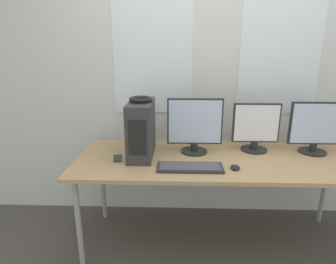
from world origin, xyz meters
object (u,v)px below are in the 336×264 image
at_px(monitor_right_far, 316,128).
at_px(keyboard, 190,167).
at_px(monitor_main, 195,126).
at_px(monitor_right_near, 256,128).
at_px(mouse, 235,167).
at_px(cell_phone, 118,158).
at_px(pc_tower, 141,129).
at_px(headphones, 141,99).

bearing_deg(monitor_right_far, keyboard, -160.67).
xyz_separation_m(monitor_main, monitor_right_near, (0.50, 0.06, -0.03)).
height_order(keyboard, mouse, mouse).
bearing_deg(cell_phone, monitor_right_near, -0.14).
bearing_deg(pc_tower, monitor_main, 9.43).
bearing_deg(pc_tower, headphones, 90.00).
bearing_deg(cell_phone, mouse, -22.36).
bearing_deg(monitor_right_far, cell_phone, -173.20).
relative_size(pc_tower, monitor_right_far, 1.10).
relative_size(keyboard, cell_phone, 3.18).
relative_size(monitor_right_near, monitor_right_far, 0.94).
bearing_deg(pc_tower, cell_phone, -152.08).
xyz_separation_m(pc_tower, headphones, (0.00, 0.00, 0.23)).
bearing_deg(mouse, cell_phone, 169.32).
bearing_deg(monitor_right_near, mouse, -120.70).
bearing_deg(pc_tower, mouse, -20.53).
distance_m(pc_tower, keyboard, 0.49).
bearing_deg(monitor_main, keyboard, -98.13).
distance_m(mouse, cell_phone, 0.87).
relative_size(monitor_main, monitor_right_far, 1.05).
distance_m(monitor_right_near, mouse, 0.48).
distance_m(headphones, monitor_right_near, 0.95).
xyz_separation_m(headphones, monitor_main, (0.41, 0.07, -0.22)).
distance_m(pc_tower, monitor_right_near, 0.92).
height_order(monitor_right_far, mouse, monitor_right_far).
height_order(monitor_main, keyboard, monitor_main).
distance_m(keyboard, mouse, 0.31).
bearing_deg(monitor_main, cell_phone, -164.64).
distance_m(pc_tower, mouse, 0.76).
distance_m(headphones, cell_phone, 0.48).
distance_m(monitor_main, mouse, 0.47).
relative_size(headphones, keyboard, 0.38).
height_order(pc_tower, keyboard, pc_tower).
xyz_separation_m(headphones, keyboard, (0.37, -0.26, -0.43)).
bearing_deg(cell_phone, monitor_main, 3.68).
height_order(monitor_right_far, keyboard, monitor_right_far).
relative_size(monitor_main, keyboard, 0.96).
bearing_deg(monitor_right_far, monitor_right_near, 175.36).
xyz_separation_m(monitor_right_far, keyboard, (-1.00, -0.35, -0.19)).
bearing_deg(mouse, keyboard, -179.04).
bearing_deg(monitor_main, monitor_right_near, 6.84).
height_order(headphones, monitor_right_near, headphones).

